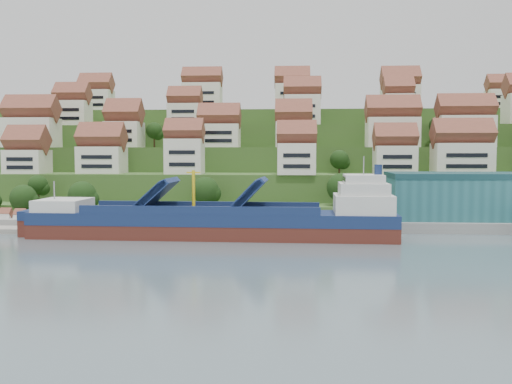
{
  "coord_description": "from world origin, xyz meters",
  "views": [
    {
      "loc": [
        1.11,
        -109.1,
        16.63
      ],
      "look_at": [
        -7.09,
        14.0,
        8.0
      ],
      "focal_mm": 40.0,
      "sensor_mm": 36.0,
      "label": 1
    }
  ],
  "objects": [
    {
      "name": "pebble_beach",
      "position": [
        -58.0,
        12.0,
        0.5
      ],
      "size": [
        45.0,
        20.0,
        1.0
      ],
      "primitive_type": "cube",
      "color": "gray",
      "rests_on": "ground"
    },
    {
      "name": "hillside",
      "position": [
        0.0,
        103.55,
        10.66
      ],
      "size": [
        260.0,
        128.0,
        31.0
      ],
      "color": "#2D4C1E",
      "rests_on": "ground"
    },
    {
      "name": "cargo_ship",
      "position": [
        -12.75,
        0.19,
        3.04
      ],
      "size": [
        70.91,
        12.5,
        15.59
      ],
      "rotation": [
        0.0,
        0.0,
        -0.02
      ],
      "color": "#532119",
      "rests_on": "ground"
    },
    {
      "name": "quay",
      "position": [
        20.0,
        15.0,
        1.1
      ],
      "size": [
        180.0,
        14.0,
        2.2
      ],
      "primitive_type": "cube",
      "color": "gray",
      "rests_on": "ground"
    },
    {
      "name": "hillside_village",
      "position": [
        2.67,
        60.1,
        24.2
      ],
      "size": [
        161.46,
        63.8,
        29.27
      ],
      "color": "silver",
      "rests_on": "ground"
    },
    {
      "name": "flagpole",
      "position": [
        18.11,
        10.0,
        6.88
      ],
      "size": [
        1.28,
        0.16,
        8.0
      ],
      "color": "gray",
      "rests_on": "quay"
    },
    {
      "name": "hillside_trees",
      "position": [
        -12.82,
        42.76,
        15.86
      ],
      "size": [
        136.74,
        62.55,
        30.76
      ],
      "color": "#1B3913",
      "rests_on": "ground"
    },
    {
      "name": "ground",
      "position": [
        0.0,
        0.0,
        0.0
      ],
      "size": [
        300.0,
        300.0,
        0.0
      ],
      "primitive_type": "plane",
      "color": "slate",
      "rests_on": "ground"
    },
    {
      "name": "beach_huts",
      "position": [
        -60.0,
        10.75,
        2.1
      ],
      "size": [
        14.4,
        3.7,
        2.2
      ],
      "color": "white",
      "rests_on": "pebble_beach"
    }
  ]
}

